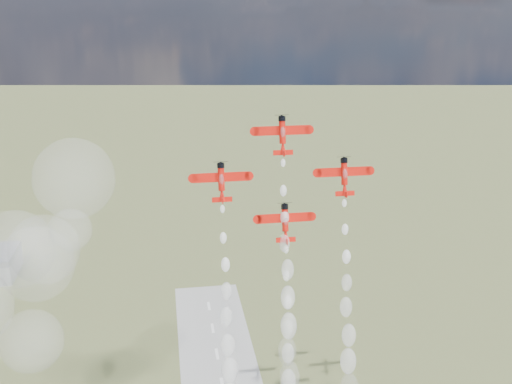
{
  "coord_description": "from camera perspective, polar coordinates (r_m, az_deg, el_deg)",
  "views": [
    {
      "loc": [
        -17.03,
        -118.27,
        135.18
      ],
      "look_at": [
        1.91,
        1.76,
        96.2
      ],
      "focal_mm": 42.0,
      "sensor_mm": 36.0,
      "label": 1
    }
  ],
  "objects": [
    {
      "name": "smoke_trail_lead",
      "position": [
        137.33,
        3.15,
        -16.74
      ],
      "size": [
        5.45,
        16.02,
        59.48
      ],
      "color": "white",
      "rests_on": "plane_lead"
    },
    {
      "name": "drifted_smoke_cloud",
      "position": [
        163.43,
        -22.51,
        -5.31
      ],
      "size": [
        60.08,
        42.54,
        60.33
      ],
      "color": "white",
      "rests_on": "ground"
    },
    {
      "name": "plane_lead",
      "position": [
        127.51,
        2.53,
        5.51
      ],
      "size": [
        11.9,
        4.32,
        8.39
      ],
      "rotation": [
        1.34,
        0.0,
        0.0
      ],
      "color": "red",
      "rests_on": "ground"
    },
    {
      "name": "plane_left",
      "position": [
        125.85,
        -3.32,
        1.04
      ],
      "size": [
        11.9,
        4.32,
        8.39
      ],
      "rotation": [
        1.34,
        0.0,
        0.0
      ],
      "color": "red",
      "rests_on": "ground"
    },
    {
      "name": "plane_slot",
      "position": [
        128.73,
        2.79,
        -2.86
      ],
      "size": [
        11.9,
        4.32,
        8.39
      ],
      "rotation": [
        1.34,
        0.0,
        0.0
      ],
      "color": "red",
      "rests_on": "ground"
    },
    {
      "name": "plane_right",
      "position": [
        131.05,
        8.41,
        1.55
      ],
      "size": [
        11.9,
        4.32,
        8.39
      ],
      "rotation": [
        1.34,
        0.0,
        0.0
      ],
      "color": "red",
      "rests_on": "ground"
    }
  ]
}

